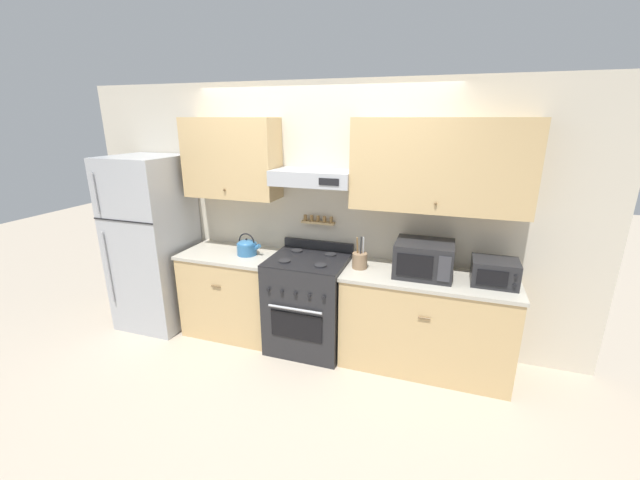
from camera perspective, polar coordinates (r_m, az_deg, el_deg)
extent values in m
plane|color=#B2A38E|center=(3.92, -3.15, -17.07)|extent=(16.00, 16.00, 0.00)
cube|color=beige|center=(3.97, 0.08, 3.68)|extent=(5.20, 0.08, 2.55)
cube|color=tan|center=(4.05, -12.73, 11.54)|extent=(0.95, 0.33, 0.77)
sphere|color=brown|center=(3.94, -13.78, 7.09)|extent=(0.02, 0.02, 0.02)
cube|color=tan|center=(3.47, 17.02, 10.30)|extent=(1.47, 0.33, 0.77)
sphere|color=brown|center=(3.34, 16.46, 5.11)|extent=(0.02, 0.02, 0.02)
cube|color=#ADAFB5|center=(3.68, -1.05, 9.05)|extent=(0.76, 0.37, 0.14)
cube|color=black|center=(3.44, 1.28, 8.45)|extent=(0.18, 0.01, 0.06)
cube|color=tan|center=(3.91, -0.29, 2.55)|extent=(0.34, 0.07, 0.02)
cylinder|color=olive|center=(3.94, -2.17, 3.27)|extent=(0.03, 0.03, 0.06)
cylinder|color=olive|center=(3.92, -1.24, 3.20)|extent=(0.03, 0.03, 0.06)
cylinder|color=olive|center=(3.90, -0.30, 3.12)|extent=(0.03, 0.03, 0.06)
cylinder|color=olive|center=(3.88, 0.66, 3.04)|extent=(0.03, 0.03, 0.06)
cylinder|color=olive|center=(3.86, 1.62, 2.96)|extent=(0.03, 0.03, 0.06)
cube|color=tan|center=(4.30, -12.43, -7.58)|extent=(0.95, 0.60, 0.86)
cube|color=#B7B2A3|center=(4.14, -12.83, -1.98)|extent=(0.98, 0.63, 0.03)
cylinder|color=brown|center=(3.98, -14.93, -6.56)|extent=(0.10, 0.01, 0.01)
cube|color=tan|center=(3.76, 15.03, -11.58)|extent=(1.47, 0.60, 0.86)
cube|color=#B7B2A3|center=(3.57, 15.58, -5.31)|extent=(1.50, 0.63, 0.03)
cylinder|color=brown|center=(3.39, 14.91, -10.93)|extent=(0.10, 0.01, 0.01)
cube|color=#232326|center=(3.92, -1.68, -9.22)|extent=(0.73, 0.65, 0.92)
cube|color=black|center=(3.68, -3.49, -12.42)|extent=(0.50, 0.01, 0.26)
cylinder|color=#ADAFB5|center=(3.57, -3.69, -10.03)|extent=(0.51, 0.02, 0.02)
cube|color=black|center=(3.73, -1.75, -2.79)|extent=(0.73, 0.65, 0.01)
cylinder|color=#232326|center=(3.65, -5.19, -3.07)|extent=(0.11, 0.11, 0.02)
cylinder|color=#232326|center=(3.53, 0.06, -3.72)|extent=(0.11, 0.11, 0.02)
cylinder|color=#232326|center=(3.92, -3.38, -1.57)|extent=(0.11, 0.11, 0.02)
cylinder|color=#232326|center=(3.81, 1.55, -2.12)|extent=(0.11, 0.11, 0.02)
cylinder|color=black|center=(3.62, -7.54, -7.16)|extent=(0.03, 0.02, 0.03)
cylinder|color=black|center=(3.57, -5.62, -7.47)|extent=(0.03, 0.02, 0.03)
cylinder|color=black|center=(3.52, -3.64, -7.78)|extent=(0.03, 0.02, 0.03)
cylinder|color=black|center=(3.48, -1.60, -8.09)|extent=(0.03, 0.02, 0.03)
cylinder|color=black|center=(3.44, 0.49, -8.39)|extent=(0.03, 0.02, 0.03)
cube|color=#232326|center=(3.98, -0.24, -0.70)|extent=(0.73, 0.04, 0.09)
cube|color=#ADAFB5|center=(4.60, -23.06, -0.37)|extent=(0.72, 0.72, 1.85)
cube|color=black|center=(4.26, -26.78, 2.47)|extent=(0.72, 0.01, 0.01)
cylinder|color=#ADAFB5|center=(4.40, -29.90, 5.90)|extent=(0.02, 0.02, 0.41)
cylinder|color=#ADAFB5|center=(4.58, -28.46, -3.60)|extent=(0.02, 0.02, 0.78)
cylinder|color=teal|center=(4.01, -10.58, -1.29)|extent=(0.20, 0.20, 0.12)
ellipsoid|color=teal|center=(4.00, -10.62, -0.48)|extent=(0.18, 0.18, 0.07)
sphere|color=black|center=(3.98, -10.66, 0.12)|extent=(0.02, 0.02, 0.02)
cylinder|color=teal|center=(3.96, -9.39, -1.19)|extent=(0.12, 0.04, 0.10)
torus|color=black|center=(3.99, -10.64, -0.21)|extent=(0.17, 0.01, 0.17)
cube|color=#232326|center=(3.53, 14.86, -2.63)|extent=(0.49, 0.40, 0.30)
cube|color=black|center=(3.34, 13.59, -3.68)|extent=(0.29, 0.01, 0.19)
cube|color=#38383D|center=(3.34, 17.62, -4.07)|extent=(0.10, 0.01, 0.22)
cylinder|color=#8E7051|center=(3.61, 5.79, -3.00)|extent=(0.14, 0.14, 0.14)
cylinder|color=olive|center=(3.56, 5.45, -0.80)|extent=(0.01, 0.05, 0.16)
cylinder|color=#28282B|center=(3.56, 5.98, -0.79)|extent=(0.01, 0.04, 0.16)
cylinder|color=#B2B2B7|center=(3.57, 6.33, -0.78)|extent=(0.01, 0.03, 0.16)
cube|color=#232326|center=(3.55, 24.06, -4.28)|extent=(0.36, 0.28, 0.21)
cube|color=black|center=(3.41, 23.76, -5.11)|extent=(0.23, 0.01, 0.13)
cylinder|color=black|center=(3.41, 26.64, -4.78)|extent=(0.03, 0.01, 0.03)
cylinder|color=black|center=(3.44, 26.47, -5.96)|extent=(0.03, 0.01, 0.03)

